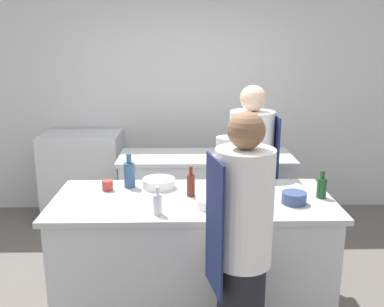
{
  "coord_description": "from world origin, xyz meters",
  "views": [
    {
      "loc": [
        -0.07,
        -2.98,
        2.02
      ],
      "look_at": [
        0.0,
        0.35,
        1.15
      ],
      "focal_mm": 40.0,
      "sensor_mm": 36.0,
      "label": 1
    }
  ],
  "objects_px": {
    "bottle_sauce": "(219,188)",
    "stockpot": "(228,148)",
    "bottle_wine": "(322,187)",
    "bottle_cooking_oil": "(129,174)",
    "oven_range": "(83,176)",
    "bowl_prep_small": "(294,198)",
    "bowl_ceramic_blue": "(159,183)",
    "bowl_mixing_large": "(209,203)",
    "bottle_olive_oil": "(158,203)",
    "bottle_vinegar": "(191,184)",
    "cup": "(108,185)",
    "chef_at_stove": "(251,179)",
    "chef_at_prep_near": "(242,251)"
  },
  "relations": [
    {
      "from": "chef_at_prep_near",
      "to": "bottle_wine",
      "type": "height_order",
      "value": "chef_at_prep_near"
    },
    {
      "from": "bottle_wine",
      "to": "cup",
      "type": "height_order",
      "value": "bottle_wine"
    },
    {
      "from": "bottle_wine",
      "to": "bottle_cooking_oil",
      "type": "height_order",
      "value": "bottle_cooking_oil"
    },
    {
      "from": "oven_range",
      "to": "bowl_prep_small",
      "type": "height_order",
      "value": "oven_range"
    },
    {
      "from": "bowl_mixing_large",
      "to": "cup",
      "type": "height_order",
      "value": "cup"
    },
    {
      "from": "oven_range",
      "to": "bottle_vinegar",
      "type": "bearing_deg",
      "value": -54.87
    },
    {
      "from": "bottle_sauce",
      "to": "cup",
      "type": "relative_size",
      "value": 2.96
    },
    {
      "from": "bottle_wine",
      "to": "bowl_mixing_large",
      "type": "distance_m",
      "value": 0.86
    },
    {
      "from": "chef_at_stove",
      "to": "cup",
      "type": "height_order",
      "value": "chef_at_stove"
    },
    {
      "from": "bowl_prep_small",
      "to": "cup",
      "type": "bearing_deg",
      "value": 167.41
    },
    {
      "from": "bottle_cooking_oil",
      "to": "bowl_ceramic_blue",
      "type": "bearing_deg",
      "value": -4.58
    },
    {
      "from": "oven_range",
      "to": "cup",
      "type": "height_order",
      "value": "oven_range"
    },
    {
      "from": "bowl_prep_small",
      "to": "chef_at_prep_near",
      "type": "bearing_deg",
      "value": -127.39
    },
    {
      "from": "bottle_vinegar",
      "to": "bottle_wine",
      "type": "relative_size",
      "value": 1.11
    },
    {
      "from": "stockpot",
      "to": "bottle_cooking_oil",
      "type": "bearing_deg",
      "value": -135.62
    },
    {
      "from": "bottle_sauce",
      "to": "stockpot",
      "type": "relative_size",
      "value": 1.04
    },
    {
      "from": "bottle_olive_oil",
      "to": "bottle_vinegar",
      "type": "relative_size",
      "value": 0.85
    },
    {
      "from": "bottle_vinegar",
      "to": "bowl_prep_small",
      "type": "bearing_deg",
      "value": -13.03
    },
    {
      "from": "bottle_wine",
      "to": "cup",
      "type": "xyz_separation_m",
      "value": [
        -1.61,
        0.2,
        -0.04
      ]
    },
    {
      "from": "bottle_vinegar",
      "to": "stockpot",
      "type": "bearing_deg",
      "value": 70.03
    },
    {
      "from": "bowl_ceramic_blue",
      "to": "stockpot",
      "type": "xyz_separation_m",
      "value": [
        0.64,
        0.87,
        0.07
      ]
    },
    {
      "from": "bottle_olive_oil",
      "to": "bowl_ceramic_blue",
      "type": "relative_size",
      "value": 0.77
    },
    {
      "from": "bowl_ceramic_blue",
      "to": "cup",
      "type": "bearing_deg",
      "value": -171.93
    },
    {
      "from": "bottle_wine",
      "to": "bowl_ceramic_blue",
      "type": "relative_size",
      "value": 0.82
    },
    {
      "from": "chef_at_stove",
      "to": "stockpot",
      "type": "bearing_deg",
      "value": -160.36
    },
    {
      "from": "bottle_olive_oil",
      "to": "bowl_mixing_large",
      "type": "distance_m",
      "value": 0.38
    },
    {
      "from": "bottle_olive_oil",
      "to": "bottle_cooking_oil",
      "type": "relative_size",
      "value": 0.72
    },
    {
      "from": "oven_range",
      "to": "chef_at_stove",
      "type": "height_order",
      "value": "chef_at_stove"
    },
    {
      "from": "bottle_olive_oil",
      "to": "bottle_vinegar",
      "type": "xyz_separation_m",
      "value": [
        0.23,
        0.35,
        0.01
      ]
    },
    {
      "from": "bottle_vinegar",
      "to": "bowl_mixing_large",
      "type": "height_order",
      "value": "bottle_vinegar"
    },
    {
      "from": "bowl_prep_small",
      "to": "cup",
      "type": "distance_m",
      "value": 1.42
    },
    {
      "from": "bottle_sauce",
      "to": "bowl_prep_small",
      "type": "distance_m",
      "value": 0.54
    },
    {
      "from": "bottle_sauce",
      "to": "bowl_ceramic_blue",
      "type": "relative_size",
      "value": 0.97
    },
    {
      "from": "bottle_sauce",
      "to": "bottle_olive_oil",
      "type": "bearing_deg",
      "value": -149.45
    },
    {
      "from": "bottle_cooking_oil",
      "to": "bowl_ceramic_blue",
      "type": "height_order",
      "value": "bottle_cooking_oil"
    },
    {
      "from": "bottle_sauce",
      "to": "bowl_mixing_large",
      "type": "bearing_deg",
      "value": -119.86
    },
    {
      "from": "bottle_sauce",
      "to": "stockpot",
      "type": "bearing_deg",
      "value": 80.99
    },
    {
      "from": "oven_range",
      "to": "bowl_mixing_large",
      "type": "xyz_separation_m",
      "value": [
        1.34,
        -1.97,
        0.42
      ]
    },
    {
      "from": "oven_range",
      "to": "bowl_mixing_large",
      "type": "height_order",
      "value": "oven_range"
    },
    {
      "from": "bottle_olive_oil",
      "to": "bowl_mixing_large",
      "type": "xyz_separation_m",
      "value": [
        0.35,
        0.12,
        -0.05
      ]
    },
    {
      "from": "chef_at_stove",
      "to": "bottle_olive_oil",
      "type": "bearing_deg",
      "value": -39.75
    },
    {
      "from": "chef_at_stove",
      "to": "bowl_ceramic_blue",
      "type": "height_order",
      "value": "chef_at_stove"
    },
    {
      "from": "bottle_wine",
      "to": "bottle_cooking_oil",
      "type": "bearing_deg",
      "value": 169.46
    },
    {
      "from": "bottle_olive_oil",
      "to": "bottle_wine",
      "type": "relative_size",
      "value": 0.95
    },
    {
      "from": "bowl_ceramic_blue",
      "to": "chef_at_prep_near",
      "type": "bearing_deg",
      "value": -60.7
    },
    {
      "from": "oven_range",
      "to": "cup",
      "type": "bearing_deg",
      "value": -70.27
    },
    {
      "from": "bottle_wine",
      "to": "bowl_mixing_large",
      "type": "xyz_separation_m",
      "value": [
        -0.84,
        -0.18,
        -0.05
      ]
    },
    {
      "from": "stockpot",
      "to": "cup",
      "type": "bearing_deg",
      "value": -138.15
    },
    {
      "from": "oven_range",
      "to": "chef_at_stove",
      "type": "bearing_deg",
      "value": -31.73
    },
    {
      "from": "bottle_olive_oil",
      "to": "chef_at_stove",
      "type": "bearing_deg",
      "value": 51.7
    }
  ]
}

